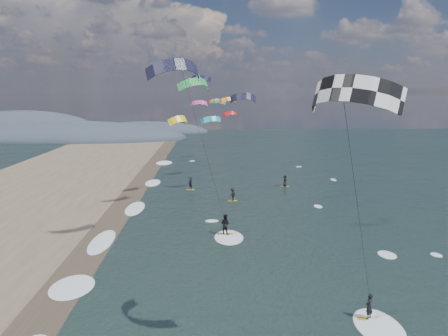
{
  "coord_description": "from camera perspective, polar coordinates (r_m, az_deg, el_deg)",
  "views": [
    {
      "loc": [
        -2.31,
        -21.83,
        12.92
      ],
      "look_at": [
        -1.0,
        12.0,
        7.0
      ],
      "focal_mm": 35.0,
      "sensor_mm": 36.0,
      "label": 1
    }
  ],
  "objects": [
    {
      "name": "bg_kite_field",
      "position": [
        77.2,
        -1.06,
        8.72
      ],
      "size": [
        11.95,
        73.02,
        8.16
      ],
      "color": "orange",
      "rests_on": "ground"
    },
    {
      "name": "ground",
      "position": [
        25.47,
        3.51,
        -20.58
      ],
      "size": [
        260.0,
        260.0,
        0.0
      ],
      "primitive_type": "plane",
      "color": "black",
      "rests_on": "ground"
    },
    {
      "name": "kitesurfer_near_a",
      "position": [
        19.27,
        16.39,
        1.52
      ],
      "size": [
        7.54,
        9.23,
        14.15
      ],
      "color": "gold",
      "rests_on": "ground"
    },
    {
      "name": "kitesurfer_near_b",
      "position": [
        34.12,
        -3.62,
        6.0
      ],
      "size": [
        7.32,
        9.05,
        15.78
      ],
      "color": "gold",
      "rests_on": "ground"
    },
    {
      "name": "shoreline_surf",
      "position": [
        39.72,
        -14.63,
        -9.4
      ],
      "size": [
        2.4,
        79.4,
        0.11
      ],
      "color": "white",
      "rests_on": "ground"
    },
    {
      "name": "coastal_hills",
      "position": [
        137.1,
        -20.32,
        3.89
      ],
      "size": [
        80.0,
        41.0,
        15.0
      ],
      "color": "#3D4756",
      "rests_on": "ground"
    },
    {
      "name": "wet_sand_strip",
      "position": [
        35.7,
        -18.2,
        -11.81
      ],
      "size": [
        3.0,
        240.0,
        0.0
      ],
      "primitive_type": "cube",
      "color": "#382D23",
      "rests_on": "ground"
    },
    {
      "name": "far_kitesurfers",
      "position": [
        56.26,
        2.15,
        -2.52
      ],
      "size": [
        14.07,
        8.81,
        1.73
      ],
      "color": "gold",
      "rests_on": "ground"
    }
  ]
}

